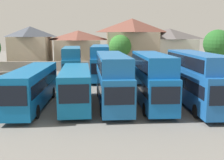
{
  "coord_description": "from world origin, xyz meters",
  "views": [
    {
      "loc": [
        -1.18,
        -24.1,
        6.51
      ],
      "look_at": [
        0.0,
        3.0,
        1.94
      ],
      "focal_mm": 42.8,
      "sensor_mm": 36.0,
      "label": 1
    }
  ],
  "objects_px": {
    "bus_4": "(152,77)",
    "bus_8": "(117,67)",
    "bus_7": "(100,61)",
    "bus_5": "(196,76)",
    "bus_2": "(76,85)",
    "house_terrace_left": "(31,47)",
    "house_terrace_centre": "(78,48)",
    "bus_9": "(144,67)",
    "bus_1": "(33,85)",
    "bus_6": "(72,62)",
    "tree_right_of_lot": "(120,46)",
    "house_terrace_right": "(132,42)",
    "house_terrace_far_right": "(169,47)",
    "bus_3": "(112,77)",
    "tree_behind_wall": "(217,44)"
  },
  "relations": [
    {
      "from": "tree_right_of_lot",
      "to": "house_terrace_left",
      "type": "bearing_deg",
      "value": 168.2
    },
    {
      "from": "bus_7",
      "to": "house_terrace_left",
      "type": "height_order",
      "value": "house_terrace_left"
    },
    {
      "from": "bus_3",
      "to": "house_terrace_centre",
      "type": "distance_m",
      "value": 32.22
    },
    {
      "from": "house_terrace_centre",
      "to": "tree_right_of_lot",
      "type": "relative_size",
      "value": 1.45
    },
    {
      "from": "bus_2",
      "to": "bus_5",
      "type": "height_order",
      "value": "bus_5"
    },
    {
      "from": "bus_2",
      "to": "bus_6",
      "type": "bearing_deg",
      "value": -176.56
    },
    {
      "from": "bus_6",
      "to": "tree_behind_wall",
      "type": "bearing_deg",
      "value": 102.87
    },
    {
      "from": "bus_1",
      "to": "bus_4",
      "type": "xyz_separation_m",
      "value": [
        10.9,
        -0.14,
        0.7
      ]
    },
    {
      "from": "bus_4",
      "to": "house_terrace_far_right",
      "type": "relative_size",
      "value": 0.92
    },
    {
      "from": "bus_7",
      "to": "bus_8",
      "type": "relative_size",
      "value": 0.94
    },
    {
      "from": "bus_1",
      "to": "bus_8",
      "type": "relative_size",
      "value": 1.0
    },
    {
      "from": "bus_8",
      "to": "house_terrace_left",
      "type": "height_order",
      "value": "house_terrace_left"
    },
    {
      "from": "house_terrace_centre",
      "to": "house_terrace_far_right",
      "type": "xyz_separation_m",
      "value": [
        19.13,
        0.15,
        0.22
      ]
    },
    {
      "from": "bus_8",
      "to": "tree_right_of_lot",
      "type": "bearing_deg",
      "value": 173.96
    },
    {
      "from": "bus_5",
      "to": "bus_1",
      "type": "bearing_deg",
      "value": -90.78
    },
    {
      "from": "bus_7",
      "to": "bus_4",
      "type": "bearing_deg",
      "value": 18.17
    },
    {
      "from": "bus_2",
      "to": "bus_3",
      "type": "relative_size",
      "value": 0.91
    },
    {
      "from": "bus_9",
      "to": "tree_right_of_lot",
      "type": "height_order",
      "value": "tree_right_of_lot"
    },
    {
      "from": "bus_7",
      "to": "tree_right_of_lot",
      "type": "xyz_separation_m",
      "value": [
        3.85,
        12.15,
        1.6
      ]
    },
    {
      "from": "house_terrace_far_right",
      "to": "house_terrace_centre",
      "type": "bearing_deg",
      "value": -179.54
    },
    {
      "from": "house_terrace_left",
      "to": "tree_right_of_lot",
      "type": "bearing_deg",
      "value": -11.8
    },
    {
      "from": "bus_7",
      "to": "house_terrace_left",
      "type": "bearing_deg",
      "value": -137.58
    },
    {
      "from": "bus_3",
      "to": "house_terrace_right",
      "type": "xyz_separation_m",
      "value": [
        5.47,
        30.99,
        2.35
      ]
    },
    {
      "from": "bus_5",
      "to": "house_terrace_right",
      "type": "bearing_deg",
      "value": -175.73
    },
    {
      "from": "bus_5",
      "to": "bus_2",
      "type": "bearing_deg",
      "value": -91.17
    },
    {
      "from": "bus_3",
      "to": "house_terrace_centre",
      "type": "height_order",
      "value": "house_terrace_centre"
    },
    {
      "from": "bus_5",
      "to": "bus_8",
      "type": "relative_size",
      "value": 1.01
    },
    {
      "from": "tree_right_of_lot",
      "to": "bus_7",
      "type": "bearing_deg",
      "value": -107.58
    },
    {
      "from": "house_terrace_left",
      "to": "house_terrace_centre",
      "type": "relative_size",
      "value": 0.87
    },
    {
      "from": "bus_4",
      "to": "bus_8",
      "type": "distance_m",
      "value": 15.15
    },
    {
      "from": "bus_8",
      "to": "house_terrace_left",
      "type": "relative_size",
      "value": 1.41
    },
    {
      "from": "bus_1",
      "to": "bus_7",
      "type": "height_order",
      "value": "bus_7"
    },
    {
      "from": "house_terrace_right",
      "to": "tree_right_of_lot",
      "type": "bearing_deg",
      "value": -123.6
    },
    {
      "from": "bus_6",
      "to": "bus_9",
      "type": "relative_size",
      "value": 0.93
    },
    {
      "from": "bus_4",
      "to": "tree_behind_wall",
      "type": "distance_m",
      "value": 28.11
    },
    {
      "from": "house_terrace_left",
      "to": "tree_right_of_lot",
      "type": "height_order",
      "value": "house_terrace_left"
    },
    {
      "from": "bus_7",
      "to": "house_terrace_left",
      "type": "distance_m",
      "value": 21.26
    },
    {
      "from": "bus_7",
      "to": "bus_8",
      "type": "height_order",
      "value": "bus_7"
    },
    {
      "from": "bus_4",
      "to": "house_terrace_left",
      "type": "xyz_separation_m",
      "value": [
        -18.81,
        31.19,
        1.49
      ]
    },
    {
      "from": "bus_9",
      "to": "house_terrace_centre",
      "type": "xyz_separation_m",
      "value": [
        -11.11,
        17.12,
        1.92
      ]
    },
    {
      "from": "bus_7",
      "to": "house_terrace_far_right",
      "type": "height_order",
      "value": "house_terrace_far_right"
    },
    {
      "from": "tree_right_of_lot",
      "to": "tree_behind_wall",
      "type": "bearing_deg",
      "value": -14.84
    },
    {
      "from": "house_terrace_far_right",
      "to": "tree_right_of_lot",
      "type": "bearing_deg",
      "value": -155.11
    },
    {
      "from": "bus_6",
      "to": "tree_right_of_lot",
      "type": "xyz_separation_m",
      "value": [
        7.96,
        12.29,
        1.72
      ]
    },
    {
      "from": "bus_2",
      "to": "house_terrace_centre",
      "type": "bearing_deg",
      "value": -179.61
    },
    {
      "from": "bus_2",
      "to": "house_terrace_left",
      "type": "distance_m",
      "value": 33.3
    },
    {
      "from": "bus_5",
      "to": "house_terrace_right",
      "type": "xyz_separation_m",
      "value": [
        -2.22,
        31.7,
        2.27
      ]
    },
    {
      "from": "house_terrace_right",
      "to": "bus_6",
      "type": "bearing_deg",
      "value": -123.11
    },
    {
      "from": "bus_9",
      "to": "house_terrace_left",
      "type": "height_order",
      "value": "house_terrace_left"
    },
    {
      "from": "bus_1",
      "to": "bus_7",
      "type": "relative_size",
      "value": 1.07
    }
  ]
}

